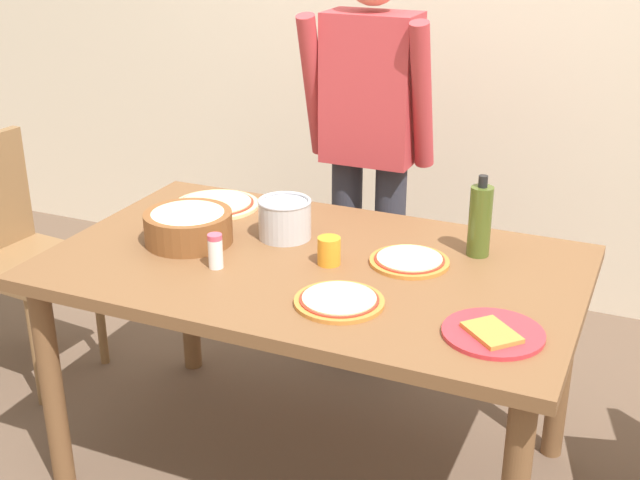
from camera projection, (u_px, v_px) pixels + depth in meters
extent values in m
plane|color=brown|center=(314.00, 466.00, 2.83)|extent=(8.00, 8.00, 0.00)
cube|color=beige|center=(461.00, 13.00, 3.68)|extent=(5.60, 0.10, 2.60)
cube|color=brown|center=(313.00, 267.00, 2.55)|extent=(1.60, 0.96, 0.04)
cylinder|color=brown|center=(52.00, 388.00, 2.62)|extent=(0.07, 0.07, 0.72)
cylinder|color=brown|center=(188.00, 286.00, 3.30)|extent=(0.07, 0.07, 0.72)
cylinder|color=brown|center=(562.00, 362.00, 2.76)|extent=(0.07, 0.07, 0.72)
cylinder|color=#2D2D38|center=(346.00, 258.00, 3.38)|extent=(0.12, 0.12, 0.85)
cylinder|color=#2D2D38|center=(388.00, 266.00, 3.32)|extent=(0.12, 0.12, 0.85)
cube|color=#B7383D|center=(371.00, 89.00, 3.08)|extent=(0.34, 0.20, 0.55)
cylinder|color=#B7383D|center=(314.00, 86.00, 3.11)|extent=(0.07, 0.21, 0.55)
cylinder|color=#B7383D|center=(422.00, 97.00, 2.96)|extent=(0.07, 0.21, 0.55)
cube|color=brown|center=(29.00, 264.00, 3.21)|extent=(0.43, 0.43, 0.05)
cylinder|color=brown|center=(36.00, 351.00, 3.09)|extent=(0.04, 0.04, 0.45)
cylinder|color=brown|center=(100.00, 314.00, 3.37)|extent=(0.04, 0.04, 0.45)
cylinder|color=brown|center=(39.00, 295.00, 3.52)|extent=(0.04, 0.04, 0.45)
cylinder|color=beige|center=(216.00, 205.00, 2.97)|extent=(0.30, 0.30, 0.01)
cylinder|color=#B22D1E|center=(216.00, 203.00, 2.97)|extent=(0.27, 0.27, 0.00)
cylinder|color=beige|center=(216.00, 202.00, 2.97)|extent=(0.25, 0.25, 0.00)
cylinder|color=#C67A33|center=(339.00, 302.00, 2.27)|extent=(0.25, 0.25, 0.01)
cylinder|color=#B22D1E|center=(339.00, 299.00, 2.27)|extent=(0.22, 0.22, 0.00)
cylinder|color=beige|center=(339.00, 298.00, 2.27)|extent=(0.20, 0.20, 0.00)
cylinder|color=#C67A33|center=(409.00, 262.00, 2.52)|extent=(0.24, 0.24, 0.01)
cylinder|color=#B22D1E|center=(409.00, 259.00, 2.52)|extent=(0.21, 0.21, 0.00)
cylinder|color=beige|center=(410.00, 258.00, 2.51)|extent=(0.20, 0.20, 0.00)
cylinder|color=red|center=(493.00, 333.00, 2.11)|extent=(0.26, 0.26, 0.01)
cube|color=#CC8438|center=(492.00, 332.00, 2.09)|extent=(0.17, 0.17, 0.01)
cylinder|color=brown|center=(188.00, 227.00, 2.66)|extent=(0.28, 0.28, 0.10)
ellipsoid|color=beige|center=(188.00, 215.00, 2.64)|extent=(0.25, 0.25, 0.05)
cylinder|color=#47561E|center=(480.00, 221.00, 2.54)|extent=(0.07, 0.07, 0.22)
cylinder|color=black|center=(483.00, 181.00, 2.49)|extent=(0.03, 0.03, 0.04)
cylinder|color=#B7B7BC|center=(285.00, 220.00, 2.69)|extent=(0.17, 0.17, 0.12)
torus|color=#A5A5AD|center=(284.00, 201.00, 2.67)|extent=(0.17, 0.17, 0.01)
cylinder|color=orange|center=(329.00, 251.00, 2.50)|extent=(0.07, 0.07, 0.08)
cylinder|color=white|center=(216.00, 254.00, 2.48)|extent=(0.04, 0.04, 0.09)
cylinder|color=#D84C66|center=(215.00, 237.00, 2.46)|extent=(0.04, 0.04, 0.02)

